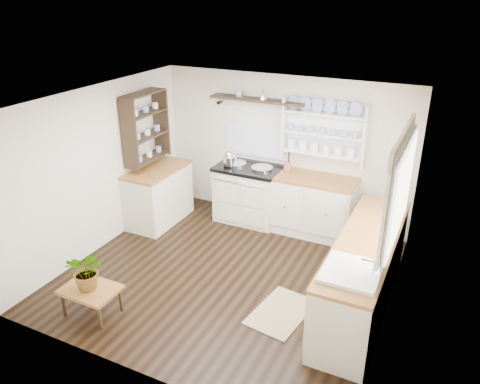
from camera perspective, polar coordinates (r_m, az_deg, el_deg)
floor at (r=6.26m, az=-1.43°, el=-10.01°), size 4.00×3.80×0.01m
wall_back at (r=7.32m, az=5.30°, el=5.15°), size 4.00×0.02×2.30m
wall_right at (r=5.19m, az=18.56°, el=-4.31°), size 0.02×3.80×2.30m
wall_left at (r=6.79m, az=-16.75°, el=2.67°), size 0.02×3.80×2.30m
ceiling at (r=5.33m, az=-1.69°, el=10.97°), size 4.00×3.80×0.01m
window at (r=5.15m, az=18.85°, el=0.59°), size 0.08×1.55×1.22m
aga_cooker at (r=7.44m, az=1.04°, el=-0.11°), size 1.02×0.71×0.94m
back_cabinets at (r=7.14m, az=8.73°, el=-1.52°), size 1.27×0.63×0.90m
right_cabinets at (r=5.64m, az=14.77°, el=-9.50°), size 0.62×2.43×0.90m
belfast_sink at (r=4.84m, az=13.29°, el=-10.65°), size 0.55×0.60×0.45m
left_cabinets at (r=7.51m, az=-9.91°, el=-0.29°), size 0.62×1.13×0.90m
plate_rack at (r=6.98m, az=10.35°, el=7.40°), size 1.20×0.22×0.90m
high_shelf at (r=7.15m, az=2.12°, el=11.10°), size 1.50×0.29×0.16m
left_shelving at (r=7.22m, az=-11.44°, el=7.82°), size 0.28×0.80×1.05m
kettle at (r=7.24m, az=-1.34°, el=4.12°), size 0.18×0.18×0.22m
utensil_crock at (r=7.13m, az=5.82°, el=3.12°), size 0.11×0.11×0.13m
center_table at (r=5.70m, az=-17.76°, el=-11.48°), size 0.64×0.46×0.34m
potted_plant at (r=5.55m, az=-18.12°, el=-9.12°), size 0.43×0.38×0.47m
floor_rug at (r=5.64m, az=5.03°, el=-14.38°), size 0.66×0.92×0.02m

